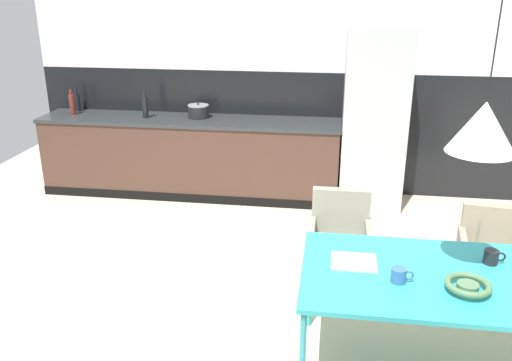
# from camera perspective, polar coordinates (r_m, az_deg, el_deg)

# --- Properties ---
(ground_plane) EXTENTS (9.00, 9.00, 0.00)m
(ground_plane) POSITION_cam_1_polar(r_m,az_deg,el_deg) (3.82, 6.67, -17.77)
(ground_plane) COLOR beige
(back_wall_splashback_dark) EXTENTS (6.92, 0.12, 1.41)m
(back_wall_splashback_dark) POSITION_cam_1_polar(r_m,az_deg,el_deg) (6.33, 7.97, 5.07)
(back_wall_splashback_dark) COLOR black
(back_wall_splashback_dark) RESTS_ON ground
(back_wall_panel_upper) EXTENTS (6.92, 0.12, 1.41)m
(back_wall_panel_upper) POSITION_cam_1_polar(r_m,az_deg,el_deg) (6.12, 8.64, 17.89)
(back_wall_panel_upper) COLOR silver
(back_wall_panel_upper) RESTS_ON back_wall_splashback_dark
(kitchen_counter) EXTENTS (3.44, 0.63, 0.90)m
(kitchen_counter) POSITION_cam_1_polar(r_m,az_deg,el_deg) (6.27, -7.02, 2.56)
(kitchen_counter) COLOR #462E25
(kitchen_counter) RESTS_ON ground
(refrigerator_column) EXTENTS (0.67, 0.60, 1.92)m
(refrigerator_column) POSITION_cam_1_polar(r_m,az_deg,el_deg) (5.93, 12.47, 6.32)
(refrigerator_column) COLOR #ADAFB2
(refrigerator_column) RESTS_ON ground
(dining_table) EXTENTS (1.83, 0.95, 0.73)m
(dining_table) POSITION_cam_1_polar(r_m,az_deg,el_deg) (3.41, 20.68, -10.13)
(dining_table) COLOR teal
(dining_table) RESTS_ON ground
(armchair_far_side) EXTENTS (0.54, 0.53, 0.75)m
(armchair_far_side) POSITION_cam_1_polar(r_m,az_deg,el_deg) (4.45, 23.90, -6.32)
(armchair_far_side) COLOR gray
(armchair_far_side) RESTS_ON ground
(armchair_near_window) EXTENTS (0.49, 0.47, 0.82)m
(armchair_near_window) POSITION_cam_1_polar(r_m,az_deg,el_deg) (4.27, 8.95, -5.25)
(armchair_near_window) COLOR gray
(armchair_near_window) RESTS_ON ground
(fruit_bowl) EXTENTS (0.25, 0.25, 0.06)m
(fruit_bowl) POSITION_cam_1_polar(r_m,az_deg,el_deg) (3.23, 21.68, -10.38)
(fruit_bowl) COLOR #4C704C
(fruit_bowl) RESTS_ON dining_table
(open_book) EXTENTS (0.28, 0.23, 0.02)m
(open_book) POSITION_cam_1_polar(r_m,az_deg,el_deg) (3.37, 10.40, -8.53)
(open_book) COLOR white
(open_book) RESTS_ON dining_table
(mug_dark_espresso) EXTENTS (0.13, 0.09, 0.09)m
(mug_dark_espresso) POSITION_cam_1_polar(r_m,az_deg,el_deg) (3.21, 15.03, -9.74)
(mug_dark_espresso) COLOR #335B93
(mug_dark_espresso) RESTS_ON dining_table
(mug_wide_latte) EXTENTS (0.13, 0.09, 0.09)m
(mug_wide_latte) POSITION_cam_1_polar(r_m,az_deg,el_deg) (3.59, 23.84, -7.46)
(mug_wide_latte) COLOR black
(mug_wide_latte) RESTS_ON dining_table
(cooking_pot) EXTENTS (0.24, 0.24, 0.17)m
(cooking_pot) POSITION_cam_1_polar(r_m,az_deg,el_deg) (6.16, -6.17, 7.36)
(cooking_pot) COLOR black
(cooking_pot) RESTS_ON kitchen_counter
(bottle_spice_small) EXTENTS (0.06, 0.06, 0.29)m
(bottle_spice_small) POSITION_cam_1_polar(r_m,az_deg,el_deg) (6.63, -19.04, 7.75)
(bottle_spice_small) COLOR maroon
(bottle_spice_small) RESTS_ON kitchen_counter
(bottle_vinegar_dark) EXTENTS (0.07, 0.07, 0.29)m
(bottle_vinegar_dark) POSITION_cam_1_polar(r_m,az_deg,el_deg) (6.80, -18.55, 7.98)
(bottle_vinegar_dark) COLOR black
(bottle_vinegar_dark) RESTS_ON kitchen_counter
(bottle_oil_tall) EXTENTS (0.07, 0.07, 0.30)m
(bottle_oil_tall) POSITION_cam_1_polar(r_m,az_deg,el_deg) (6.24, -11.75, 7.72)
(bottle_oil_tall) COLOR black
(bottle_oil_tall) RESTS_ON kitchen_counter
(pendant_lamp_over_table_near) EXTENTS (0.36, 0.36, 1.26)m
(pendant_lamp_over_table_near) POSITION_cam_1_polar(r_m,az_deg,el_deg) (3.02, 23.08, 5.27)
(pendant_lamp_over_table_near) COLOR black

